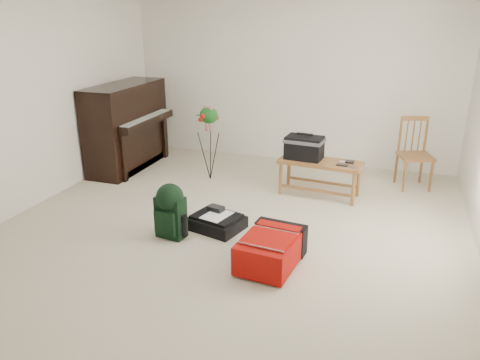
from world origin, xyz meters
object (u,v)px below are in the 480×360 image
at_px(piano, 128,128).
at_px(bench, 309,152).
at_px(black_duffel, 217,222).
at_px(green_backpack, 170,208).
at_px(red_suitcase, 272,247).
at_px(flower_stand, 209,144).
at_px(dining_chair, 415,154).

relative_size(piano, bench, 1.41).
distance_m(black_duffel, green_backpack, 0.56).
distance_m(piano, red_suitcase, 3.50).
xyz_separation_m(bench, red_suitcase, (0.03, -1.84, -0.40)).
height_order(piano, black_duffel, piano).
relative_size(piano, flower_stand, 1.41).
height_order(black_duffel, flower_stand, flower_stand).
relative_size(dining_chair, green_backpack, 1.58).
bearing_deg(bench, piano, -179.54).
bearing_deg(red_suitcase, green_backpack, 177.39).
distance_m(dining_chair, green_backpack, 3.41).
distance_m(black_duffel, flower_stand, 1.65).
xyz_separation_m(piano, dining_chair, (4.06, 0.51, -0.14)).
relative_size(green_backpack, flower_stand, 0.56).
distance_m(piano, black_duffel, 2.61).
bearing_deg(green_backpack, flower_stand, 107.28).
relative_size(dining_chair, red_suitcase, 1.23).
xyz_separation_m(red_suitcase, flower_stand, (-1.44, 1.95, 0.36)).
xyz_separation_m(red_suitcase, black_duffel, (-0.77, 0.50, -0.08)).
xyz_separation_m(black_duffel, flower_stand, (-0.67, 1.45, 0.44)).
distance_m(bench, red_suitcase, 1.89).
bearing_deg(piano, red_suitcase, -36.36).
distance_m(bench, green_backpack, 2.03).
bearing_deg(green_backpack, black_duffel, 49.32).
xyz_separation_m(piano, bench, (2.77, -0.22, -0.04)).
relative_size(red_suitcase, black_duffel, 1.20).
xyz_separation_m(bench, flower_stand, (-1.41, 0.10, -0.04)).
height_order(piano, red_suitcase, piano).
height_order(dining_chair, red_suitcase, dining_chair).
bearing_deg(dining_chair, flower_stand, 173.96).
relative_size(dining_chair, black_duffel, 1.47).
distance_m(piano, flower_stand, 1.37).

